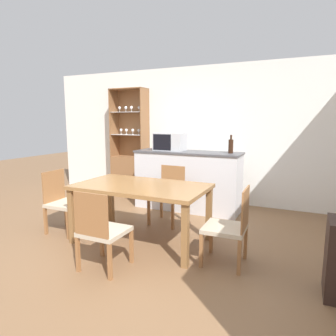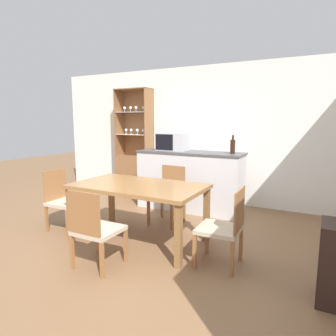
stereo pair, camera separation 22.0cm
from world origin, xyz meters
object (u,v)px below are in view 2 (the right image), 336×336
(display_cabinet, at_px, (135,165))
(microwave, at_px, (173,142))
(dining_table, at_px, (138,191))
(wine_bottle, at_px, (233,146))
(dining_chair_head_near, at_px, (96,229))
(dining_chair_side_right_near, at_px, (223,228))
(dining_chair_head_far, at_px, (168,195))
(dining_chair_side_left_near, at_px, (64,200))

(display_cabinet, xyz_separation_m, microwave, (1.14, -0.49, 0.56))
(dining_table, xyz_separation_m, microwave, (-0.33, 1.61, 0.51))
(dining_table, relative_size, microwave, 3.17)
(dining_table, xyz_separation_m, wine_bottle, (0.75, 1.60, 0.48))
(dining_chair_head_near, distance_m, microwave, 2.56)
(dining_chair_head_near, bearing_deg, dining_table, 89.90)
(dining_chair_side_right_near, xyz_separation_m, dining_chair_head_far, (-1.16, 0.95, 0.00))
(dining_chair_side_right_near, xyz_separation_m, wine_bottle, (-0.42, 1.74, 0.72))
(display_cabinet, bearing_deg, microwave, -23.22)
(dining_chair_head_far, distance_m, microwave, 1.15)
(microwave, bearing_deg, display_cabinet, 156.78)
(display_cabinet, relative_size, dining_chair_side_left_near, 2.55)
(display_cabinet, height_order, dining_chair_head_near, display_cabinet)
(dining_chair_head_near, relative_size, dining_chair_head_far, 1.00)
(dining_chair_side_left_near, height_order, microwave, microwave)
(dining_chair_head_near, bearing_deg, dining_chair_side_right_near, 29.85)
(dining_chair_head_far, height_order, dining_chair_side_left_near, same)
(dining_table, xyz_separation_m, dining_chair_head_near, (0.00, -0.81, -0.24))
(dining_chair_side_left_near, relative_size, microwave, 1.64)
(display_cabinet, bearing_deg, wine_bottle, -12.56)
(dining_table, relative_size, dining_chair_side_left_near, 1.94)
(dining_table, xyz_separation_m, dining_chair_side_right_near, (1.16, -0.14, -0.24))
(display_cabinet, distance_m, dining_table, 2.56)
(display_cabinet, bearing_deg, dining_chair_head_far, -41.14)
(dining_chair_head_far, bearing_deg, dining_table, 91.98)
(dining_chair_side_right_near, xyz_separation_m, microwave, (-1.50, 1.75, 0.75))
(dining_chair_head_near, relative_size, wine_bottle, 2.89)
(dining_chair_head_near, xyz_separation_m, wine_bottle, (0.75, 2.42, 0.72))
(dining_table, relative_size, wine_bottle, 5.59)
(dining_table, xyz_separation_m, dining_chair_head_far, (0.00, 0.81, -0.24))
(dining_chair_head_far, bearing_deg, dining_chair_side_right_near, 142.75)
(dining_chair_side_left_near, bearing_deg, display_cabinet, -173.69)
(dining_chair_side_left_near, distance_m, wine_bottle, 2.69)
(display_cabinet, height_order, microwave, display_cabinet)
(dining_chair_head_near, distance_m, dining_chair_side_left_near, 1.34)
(dining_chair_side_right_near, bearing_deg, dining_chair_head_far, 48.98)
(dining_chair_side_right_near, relative_size, dining_chair_side_left_near, 1.00)
(display_cabinet, distance_m, dining_chair_side_left_near, 2.27)
(wine_bottle, bearing_deg, display_cabinet, 167.44)
(dining_table, height_order, wine_bottle, wine_bottle)
(dining_chair_head_near, relative_size, dining_chair_side_right_near, 1.00)
(display_cabinet, height_order, wine_bottle, display_cabinet)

